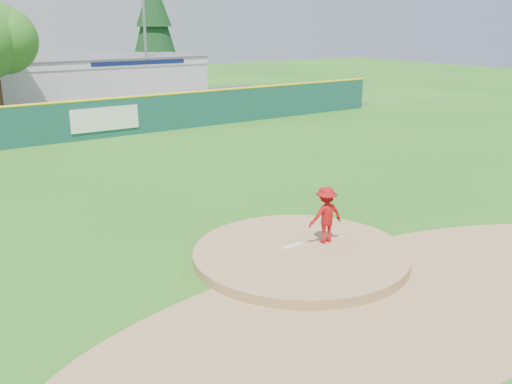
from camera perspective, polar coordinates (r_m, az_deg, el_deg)
ground at (r=14.75m, az=4.46°, el=-6.70°), size 120.00×120.00×0.00m
pitchers_mound at (r=14.75m, az=4.46°, el=-6.70°), size 5.50×5.50×0.50m
pitching_rubber at (r=14.86m, az=3.75°, el=-5.37°), size 0.60×0.15×0.04m
infield_dirt_arc at (r=12.80m, az=13.09°, el=-10.93°), size 15.40×15.40×0.01m
parking_lot at (r=38.86m, az=-21.67°, el=6.96°), size 44.00×16.00×0.02m
pitcher at (r=14.98m, az=7.00°, el=-2.29°), size 1.03×0.66×1.51m
pool_building_grp at (r=45.07m, az=-15.94°, el=10.83°), size 15.20×8.20×3.31m
fence_banners at (r=29.44m, az=-22.14°, el=6.06°), size 11.55×0.04×1.20m
outfield_fence at (r=30.09m, az=-17.76°, el=6.88°), size 40.00×0.14×2.07m
conifer_tree at (r=51.22m, az=-10.17°, el=16.20°), size 4.40×4.40×9.50m
light_pole_right at (r=43.19m, az=-11.09°, el=16.08°), size 1.75×0.25×10.00m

